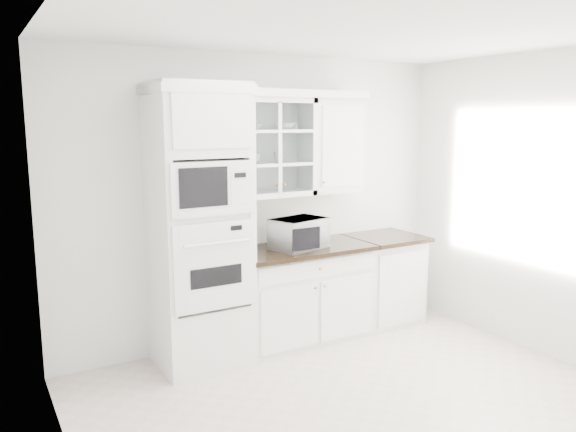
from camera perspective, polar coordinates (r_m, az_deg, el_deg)
ground at (r=4.38m, az=8.53°, el=-18.94°), size 4.00×3.50×0.01m
room_shell at (r=4.20m, az=5.46°, el=5.34°), size 4.00×3.50×2.70m
oven_column at (r=4.79m, az=-8.97°, el=-1.20°), size 0.76×0.68×2.40m
base_cabinet_run at (r=5.44m, az=1.37°, el=-7.77°), size 1.32×0.67×0.92m
extra_base_cabinet at (r=6.00m, az=9.58°, el=-6.23°), size 0.72×0.67×0.92m
upper_cabinet_glass at (r=5.19m, az=-1.74°, el=6.98°), size 0.80×0.33×0.90m
upper_cabinet_solid at (r=5.54m, az=4.46°, el=7.12°), size 0.55×0.33×0.90m
crown_molding at (r=5.12m, az=-2.69°, el=12.36°), size 2.14×0.38×0.07m
countertop_microwave at (r=5.21m, az=1.01°, el=-1.76°), size 0.57×0.51×0.28m
bowl_a at (r=5.08m, az=-3.94°, el=9.04°), size 0.30×0.30×0.06m
bowl_b at (r=5.26m, az=-0.28°, el=9.09°), size 0.20×0.20×0.06m
cup_a at (r=5.12m, az=-3.41°, el=5.89°), size 0.15×0.15×0.09m
cup_b at (r=5.22m, az=-0.95°, el=5.98°), size 0.12×0.12×0.09m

